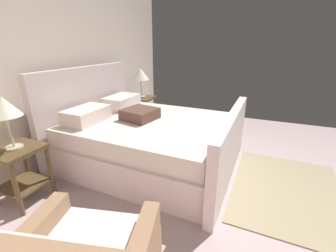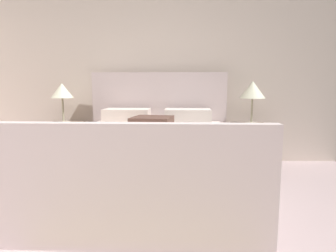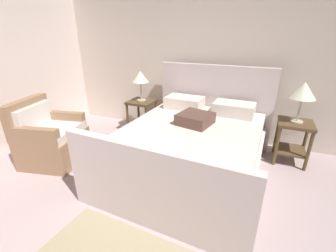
% 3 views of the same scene
% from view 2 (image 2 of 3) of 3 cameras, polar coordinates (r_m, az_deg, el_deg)
% --- Properties ---
extents(wall_back, '(5.54, 0.12, 2.61)m').
position_cam_2_polar(wall_back, '(4.11, -3.88, 11.15)').
color(wall_back, beige).
rests_on(wall_back, ground).
extents(bed, '(1.87, 2.24, 1.26)m').
position_cam_2_polar(bed, '(2.93, -3.19, -6.18)').
color(bed, silver).
rests_on(bed, ground).
extents(nightstand_right, '(0.44, 0.44, 0.60)m').
position_cam_2_polar(nightstand_right, '(3.79, 16.33, -2.58)').
color(nightstand_right, '#503C23').
rests_on(nightstand_right, ground).
extents(table_lamp_right, '(0.32, 0.32, 0.54)m').
position_cam_2_polar(table_lamp_right, '(3.73, 16.70, 6.86)').
color(table_lamp_right, '#B7B293').
rests_on(table_lamp_right, nightstand_right).
extents(nightstand_left, '(0.44, 0.44, 0.60)m').
position_cam_2_polar(nightstand_left, '(3.99, -20.18, -2.24)').
color(nightstand_left, '#503C23').
rests_on(nightstand_left, ground).
extents(table_lamp_left, '(0.28, 0.28, 0.52)m').
position_cam_2_polar(table_lamp_left, '(3.93, -20.59, 6.47)').
color(table_lamp_left, '#B7B293').
rests_on(table_lamp_left, nightstand_left).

